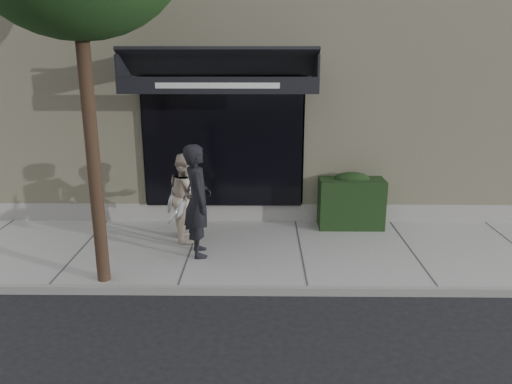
{
  "coord_description": "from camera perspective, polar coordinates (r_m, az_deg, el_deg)",
  "views": [
    {
      "loc": [
        -0.7,
        -8.47,
        3.63
      ],
      "look_at": [
        -0.82,
        0.6,
        1.02
      ],
      "focal_mm": 35.0,
      "sensor_mm": 36.0,
      "label": 1
    }
  ],
  "objects": [
    {
      "name": "curb",
      "position": [
        7.81,
        5.94,
        -11.16
      ],
      "size": [
        20.0,
        0.1,
        0.14
      ],
      "primitive_type": "cube",
      "color": "gray",
      "rests_on": "ground"
    },
    {
      "name": "building_facade",
      "position": [
        13.47,
        3.78,
        12.2
      ],
      "size": [
        14.3,
        8.04,
        5.64
      ],
      "color": "beige",
      "rests_on": "ground"
    },
    {
      "name": "hedge",
      "position": [
        10.32,
        10.77,
        -0.99
      ],
      "size": [
        1.3,
        0.7,
        1.14
      ],
      "color": "black",
      "rests_on": "sidewalk"
    },
    {
      "name": "pedestrian_front",
      "position": [
        8.66,
        -6.71,
        -0.99
      ],
      "size": [
        0.79,
        0.85,
        1.98
      ],
      "color": "black",
      "rests_on": "sidewalk"
    },
    {
      "name": "ground",
      "position": [
        9.24,
        5.08,
        -7.16
      ],
      "size": [
        80.0,
        80.0,
        0.0
      ],
      "primitive_type": "plane",
      "color": "black",
      "rests_on": "ground"
    },
    {
      "name": "pedestrian_back",
      "position": [
        9.46,
        -7.9,
        -0.54
      ],
      "size": [
        0.8,
        0.93,
        1.67
      ],
      "color": "beige",
      "rests_on": "sidewalk"
    },
    {
      "name": "sidewalk",
      "position": [
        9.22,
        5.09,
        -6.82
      ],
      "size": [
        20.0,
        3.0,
        0.12
      ],
      "primitive_type": "cube",
      "color": "gray",
      "rests_on": "ground"
    }
  ]
}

